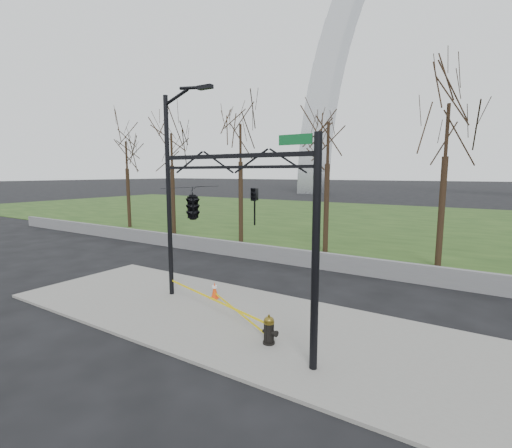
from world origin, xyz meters
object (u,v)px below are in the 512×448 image
Objects in this scene: traffic_cone at (215,290)px; traffic_signal_mast at (212,204)px; fire_hydrant at (269,330)px; street_light at (172,182)px.

traffic_cone is 5.15m from traffic_signal_mast.
traffic_signal_mast is (2.23, -2.77, 3.72)m from traffic_cone.
traffic_cone is at bearing 155.77° from fire_hydrant.
street_light is 4.46m from traffic_signal_mast.
traffic_cone is (-3.83, 2.23, -0.08)m from fire_hydrant.
traffic_signal_mast is at bearing -51.17° from traffic_cone.
traffic_signal_mast is (-1.60, -0.55, 3.64)m from fire_hydrant.
traffic_cone is 0.11× the size of traffic_signal_mast.
fire_hydrant reaches higher than traffic_cone.
street_light reaches higher than fire_hydrant.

